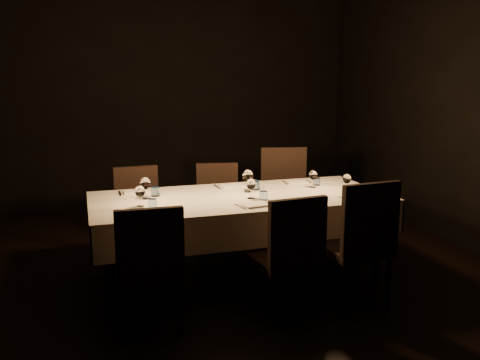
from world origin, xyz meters
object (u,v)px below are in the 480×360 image
object	(u,v)px
chair_near_center	(290,251)
chair_near_right	(359,239)
chair_far_left	(139,208)
chair_far_right	(285,192)
chair_near_left	(149,264)
chair_far_center	(218,203)
dining_table	(240,204)

from	to	relation	value
chair_near_center	chair_near_right	world-z (taller)	chair_near_right
chair_far_left	chair_far_right	distance (m)	1.55
chair_near_left	chair_near_right	size ratio (longest dim) A/B	0.92
chair_near_left	chair_far_center	world-z (taller)	chair_near_left
chair_near_left	dining_table	bearing A→B (deg)	-137.79
chair_near_left	chair_far_left	xyz separation A→B (m)	(0.10, 1.59, -0.01)
chair_near_left	chair_far_left	world-z (taller)	chair_near_left
chair_near_right	chair_far_right	xyz separation A→B (m)	(0.07, 1.64, 0.01)
chair_near_right	dining_table	bearing A→B (deg)	-54.26
chair_far_right	chair_near_right	bearing A→B (deg)	-79.98
chair_far_center	chair_far_left	bearing A→B (deg)	-167.84
dining_table	chair_far_right	size ratio (longest dim) A/B	2.45
chair_near_center	chair_far_right	world-z (taller)	chair_far_right
chair_near_right	chair_far_right	distance (m)	1.64
dining_table	chair_near_center	xyz separation A→B (m)	(0.12, -0.81, -0.17)
chair_near_center	chair_far_center	size ratio (longest dim) A/B	1.05
chair_near_center	chair_far_center	bearing A→B (deg)	-92.95
chair_near_right	chair_far_left	world-z (taller)	chair_near_right
chair_far_left	chair_far_right	world-z (taller)	chair_far_right
dining_table	chair_near_left	world-z (taller)	chair_near_left
chair_near_right	chair_far_center	xyz separation A→B (m)	(-0.67, 1.66, -0.05)
chair_near_left	chair_near_center	xyz separation A→B (m)	(1.01, -0.06, 0.00)
dining_table	chair_far_left	xyz separation A→B (m)	(-0.78, 0.84, -0.18)
chair_near_center	chair_far_right	size ratio (longest dim) A/B	0.91
chair_far_left	chair_far_center	size ratio (longest dim) A/B	1.01
dining_table	chair_far_center	world-z (taller)	chair_far_center
dining_table	chair_near_left	distance (m)	1.18
chair_near_center	chair_far_left	distance (m)	1.88
chair_near_left	chair_near_right	xyz separation A→B (m)	(1.59, -0.05, 0.04)
chair_far_left	chair_far_right	size ratio (longest dim) A/B	0.88
chair_near_left	chair_near_right	distance (m)	1.59
chair_near_left	chair_near_right	world-z (taller)	chair_near_right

